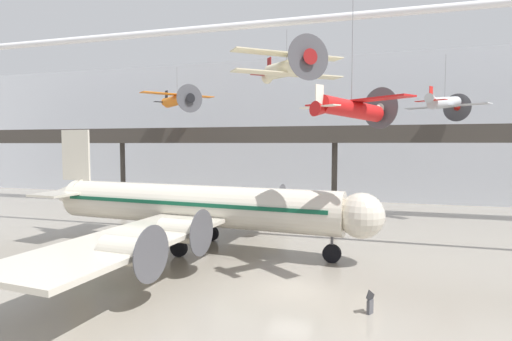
{
  "coord_description": "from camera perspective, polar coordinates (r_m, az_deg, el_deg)",
  "views": [
    {
      "loc": [
        4.45,
        -22.37,
        8.36
      ],
      "look_at": [
        -3.74,
        5.71,
        6.41
      ],
      "focal_mm": 28.0,
      "sensor_mm": 36.0,
      "label": 1
    }
  ],
  "objects": [
    {
      "name": "info_sign_pedestal",
      "position": [
        21.46,
        15.99,
        -17.94
      ],
      "size": [
        0.41,
        0.7,
        1.24
      ],
      "rotation": [
        0.0,
        0.0,
        -0.5
      ],
      "color": "#4C4C51",
      "rests_on": "ground"
    },
    {
      "name": "suspended_plane_red_highwing",
      "position": [
        24.23,
        13.49,
        8.67
      ],
      "size": [
        6.47,
        6.04,
        8.44
      ],
      "rotation": [
        0.0,
        0.0,
        0.92
      ],
      "color": "red"
    },
    {
      "name": "ground_plane",
      "position": [
        24.29,
        4.89,
        -16.33
      ],
      "size": [
        260.0,
        260.0,
        0.0
      ],
      "primitive_type": "plane",
      "color": "gray"
    },
    {
      "name": "airliner_silver_main",
      "position": [
        32.48,
        -9.17,
        -5.0
      ],
      "size": [
        30.13,
        34.24,
        9.62
      ],
      "rotation": [
        0.0,
        0.0,
        -0.08
      ],
      "color": "beige",
      "rests_on": "ground"
    },
    {
      "name": "ceiling_truss_beam",
      "position": [
        33.75,
        8.52,
        20.59
      ],
      "size": [
        120.0,
        0.6,
        0.6
      ],
      "color": "silver"
    },
    {
      "name": "suspended_plane_cream_biplane",
      "position": [
        34.4,
        4.42,
        14.4
      ],
      "size": [
        8.56,
        8.1,
        4.69
      ],
      "rotation": [
        0.0,
        0.0,
        5.39
      ],
      "color": "beige"
    },
    {
      "name": "suspended_plane_orange_highwing",
      "position": [
        51.19,
        -11.19,
        9.91
      ],
      "size": [
        7.74,
        8.22,
        5.79
      ],
      "rotation": [
        0.0,
        0.0,
        5.61
      ],
      "color": "orange"
    },
    {
      "name": "mezzanine_walkway",
      "position": [
        49.18,
        11.09,
        4.27
      ],
      "size": [
        110.0,
        3.2,
        10.5
      ],
      "color": "#38332D",
      "rests_on": "ground"
    },
    {
      "name": "hangar_back_wall",
      "position": [
        61.42,
        12.15,
        5.86
      ],
      "size": [
        140.0,
        3.0,
        21.31
      ],
      "color": "silver",
      "rests_on": "ground"
    },
    {
      "name": "suspended_plane_silver_racer",
      "position": [
        47.54,
        25.32,
        8.72
      ],
      "size": [
        8.09,
        7.36,
        6.94
      ],
      "rotation": [
        0.0,
        0.0,
        1.0
      ],
      "color": "silver"
    }
  ]
}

